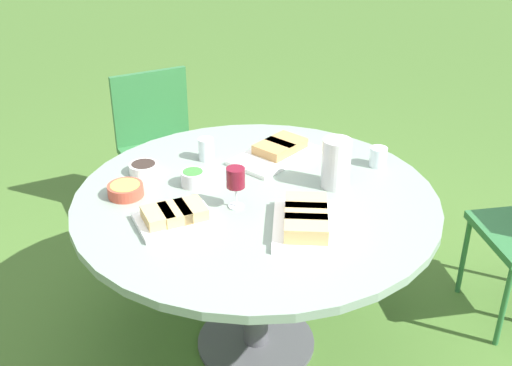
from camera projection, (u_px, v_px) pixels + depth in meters
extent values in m
plane|color=#446B2B|center=(256.00, 343.00, 2.94)|extent=(40.00, 40.00, 0.00)
cylinder|color=#4C4C51|center=(256.00, 341.00, 2.93)|extent=(0.53, 0.53, 0.02)
cylinder|color=#4C4C51|center=(256.00, 276.00, 2.76)|extent=(0.11, 0.11, 0.72)
cylinder|color=gray|center=(256.00, 200.00, 2.58)|extent=(1.46, 1.46, 0.03)
cylinder|color=#2D6B38|center=(464.00, 256.00, 3.17)|extent=(0.03, 0.03, 0.43)
cylinder|color=#2D6B38|center=(504.00, 307.00, 2.83)|extent=(0.03, 0.03, 0.43)
cube|color=#2D6B38|center=(165.00, 156.00, 3.63)|extent=(0.46, 0.48, 0.04)
cube|color=#2D6B38|center=(151.00, 107.00, 3.67)|extent=(0.07, 0.44, 0.42)
cylinder|color=#2D6B38|center=(145.00, 215.00, 3.52)|extent=(0.03, 0.03, 0.43)
cylinder|color=#2D6B38|center=(211.00, 199.00, 3.67)|extent=(0.03, 0.03, 0.43)
cylinder|color=#2D6B38|center=(126.00, 186.00, 3.81)|extent=(0.03, 0.03, 0.43)
cylinder|color=#2D6B38|center=(187.00, 172.00, 3.96)|extent=(0.03, 0.03, 0.43)
cylinder|color=silver|center=(336.00, 163.00, 2.60)|extent=(0.12, 0.12, 0.21)
cone|color=silver|center=(329.00, 139.00, 2.59)|extent=(0.03, 0.03, 0.02)
cylinder|color=silver|center=(236.00, 206.00, 2.49)|extent=(0.06, 0.06, 0.01)
cylinder|color=silver|center=(236.00, 196.00, 2.47)|extent=(0.01, 0.01, 0.08)
cylinder|color=maroon|center=(236.00, 178.00, 2.43)|extent=(0.07, 0.07, 0.08)
cube|color=white|center=(306.00, 226.00, 2.35)|extent=(0.43, 0.40, 0.02)
cube|color=tan|center=(306.00, 229.00, 2.26)|extent=(0.19, 0.20, 0.06)
cube|color=tan|center=(306.00, 217.00, 2.33)|extent=(0.19, 0.20, 0.06)
cube|color=tan|center=(306.00, 206.00, 2.40)|extent=(0.19, 0.20, 0.06)
cube|color=white|center=(274.00, 156.00, 2.87)|extent=(0.33, 0.44, 0.02)
cube|color=#B2844C|center=(286.00, 143.00, 2.92)|extent=(0.18, 0.17, 0.04)
cube|color=#B2844C|center=(274.00, 149.00, 2.86)|extent=(0.18, 0.17, 0.04)
cube|color=white|center=(175.00, 221.00, 2.39)|extent=(0.24, 0.31, 0.02)
cube|color=tan|center=(191.00, 210.00, 2.39)|extent=(0.15, 0.12, 0.04)
cube|color=tan|center=(175.00, 213.00, 2.37)|extent=(0.15, 0.12, 0.04)
cube|color=tan|center=(158.00, 217.00, 2.35)|extent=(0.15, 0.12, 0.04)
cylinder|color=#B74733|center=(126.00, 190.00, 2.56)|extent=(0.14, 0.14, 0.05)
cylinder|color=#E0C147|center=(125.00, 187.00, 2.55)|extent=(0.12, 0.12, 0.02)
cylinder|color=silver|center=(193.00, 178.00, 2.64)|extent=(0.10, 0.10, 0.06)
cylinder|color=#387533|center=(193.00, 174.00, 2.63)|extent=(0.08, 0.08, 0.03)
cylinder|color=white|center=(144.00, 168.00, 2.74)|extent=(0.12, 0.12, 0.04)
cylinder|color=#2D231E|center=(143.00, 166.00, 2.73)|extent=(0.10, 0.10, 0.02)
cylinder|color=silver|center=(378.00, 157.00, 2.79)|extent=(0.07, 0.07, 0.09)
cylinder|color=silver|center=(206.00, 149.00, 2.84)|extent=(0.07, 0.07, 0.10)
cube|color=brown|center=(401.00, 202.00, 3.82)|extent=(0.30, 0.14, 0.24)
torus|color=brown|center=(404.00, 180.00, 3.75)|extent=(0.19, 0.01, 0.19)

